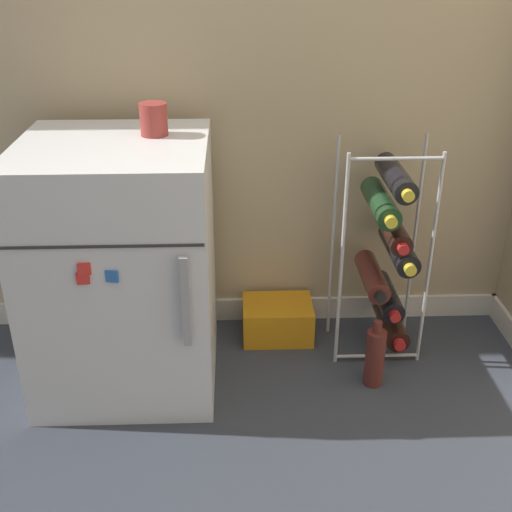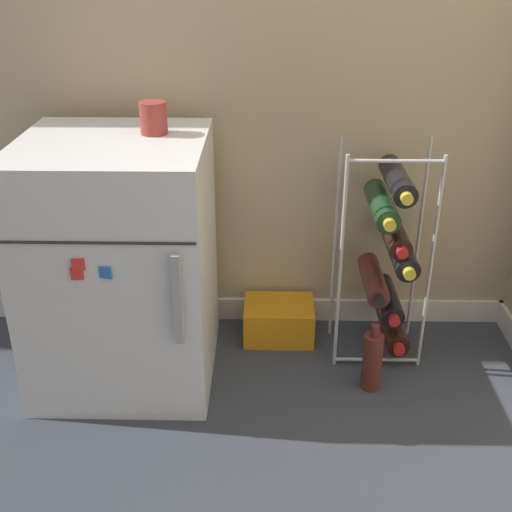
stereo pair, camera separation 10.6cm
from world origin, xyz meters
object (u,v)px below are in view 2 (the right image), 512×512
object	(u,v)px
mini_fridge	(123,264)
fridge_top_cup	(155,118)
loose_bottle_floor	(373,361)
soda_box	(280,320)
wine_rack	(390,254)

from	to	relation	value
mini_fridge	fridge_top_cup	distance (m)	0.48
fridge_top_cup	loose_bottle_floor	size ratio (longest dim) A/B	0.40
loose_bottle_floor	soda_box	bearing A→B (deg)	135.00
wine_rack	fridge_top_cup	bearing A→B (deg)	-176.20
wine_rack	fridge_top_cup	distance (m)	0.91
wine_rack	soda_box	bearing A→B (deg)	167.61
loose_bottle_floor	fridge_top_cup	bearing A→B (deg)	166.15
mini_fridge	loose_bottle_floor	world-z (taller)	mini_fridge
mini_fridge	fridge_top_cup	bearing A→B (deg)	33.14
mini_fridge	wine_rack	bearing A→B (deg)	8.36
wine_rack	soda_box	world-z (taller)	wine_rack
mini_fridge	wine_rack	xyz separation A→B (m)	(0.89, 0.13, -0.02)
soda_box	loose_bottle_floor	world-z (taller)	loose_bottle_floor
loose_bottle_floor	wine_rack	bearing A→B (deg)	73.25
wine_rack	soda_box	size ratio (longest dim) A/B	2.98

